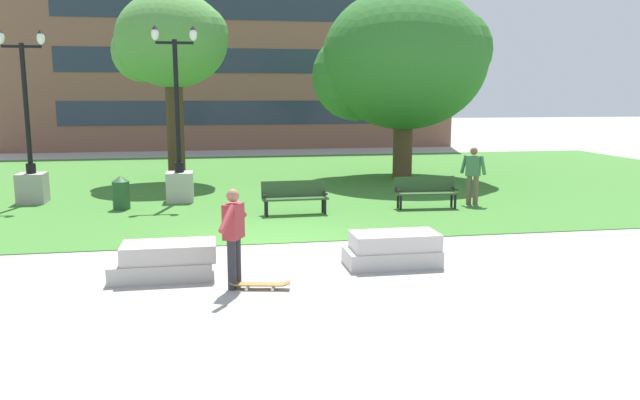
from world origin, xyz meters
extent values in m
plane|color=#A3A09B|center=(0.00, 0.00, 0.00)|extent=(140.00, 140.00, 0.00)
cube|color=#3D752D|center=(0.00, 10.00, 0.01)|extent=(40.00, 20.00, 0.02)
cube|color=#B2ADA3|center=(-2.33, -2.19, 0.16)|extent=(1.80, 0.90, 0.32)
cube|color=#BBB6AB|center=(-2.19, -2.19, 0.48)|extent=(1.66, 0.83, 0.32)
cube|color=#BCB7B2|center=(1.99, -2.11, 0.16)|extent=(1.80, 0.90, 0.32)
cube|color=beige|center=(2.05, -2.11, 0.48)|extent=(1.66, 0.83, 0.32)
cylinder|color=#28282D|center=(-1.02, -2.93, 0.43)|extent=(0.15, 0.15, 0.86)
cylinder|color=#28282D|center=(-1.11, -3.10, 0.43)|extent=(0.15, 0.15, 0.86)
cube|color=maroon|center=(-1.06, -3.02, 1.16)|extent=(0.40, 0.47, 0.60)
cylinder|color=maroon|center=(-0.94, -2.56, 1.30)|extent=(0.32, 0.49, 0.41)
cylinder|color=maroon|center=(-1.18, -3.47, 1.30)|extent=(0.32, 0.49, 0.41)
sphere|color=#9E7051|center=(-1.06, -3.02, 1.60)|extent=(0.22, 0.22, 0.22)
cube|color=olive|center=(-0.64, -3.18, 0.09)|extent=(0.82, 0.36, 0.02)
cube|color=olive|center=(-0.20, -3.27, 0.11)|extent=(0.16, 0.22, 0.06)
cube|color=olive|center=(-1.08, -3.09, 0.11)|extent=(0.16, 0.22, 0.06)
cylinder|color=silver|center=(-0.40, -3.12, 0.03)|extent=(0.06, 0.04, 0.06)
cylinder|color=silver|center=(-0.45, -3.33, 0.03)|extent=(0.06, 0.04, 0.06)
cylinder|color=silver|center=(-0.83, -3.03, 0.03)|extent=(0.06, 0.04, 0.06)
cylinder|color=silver|center=(-0.88, -3.24, 0.03)|extent=(0.06, 0.04, 0.06)
cube|color=#284723|center=(0.86, 3.24, 0.46)|extent=(1.81, 0.48, 0.05)
cube|color=#284723|center=(0.85, 3.49, 0.69)|extent=(1.80, 0.17, 0.46)
cube|color=black|center=(0.02, 3.22, 0.58)|extent=(0.07, 0.40, 0.04)
cube|color=black|center=(1.70, 3.26, 0.58)|extent=(0.07, 0.40, 0.04)
cylinder|color=black|center=(0.06, 3.06, 0.23)|extent=(0.07, 0.07, 0.41)
cylinder|color=black|center=(1.66, 3.10, 0.23)|extent=(0.07, 0.07, 0.41)
cylinder|color=black|center=(0.05, 3.38, 0.23)|extent=(0.07, 0.07, 0.41)
cylinder|color=black|center=(1.65, 3.42, 0.23)|extent=(0.07, 0.07, 0.41)
cube|color=#284723|center=(4.70, 3.47, 0.46)|extent=(1.82, 0.54, 0.05)
cube|color=#284723|center=(4.72, 3.72, 0.69)|extent=(1.80, 0.23, 0.46)
cube|color=black|center=(3.86, 3.52, 0.58)|extent=(0.08, 0.40, 0.04)
cube|color=black|center=(5.54, 3.42, 0.58)|extent=(0.08, 0.40, 0.04)
cylinder|color=black|center=(3.89, 3.35, 0.23)|extent=(0.07, 0.07, 0.41)
cylinder|color=black|center=(5.49, 3.26, 0.23)|extent=(0.07, 0.07, 0.41)
cylinder|color=black|center=(3.91, 3.67, 0.23)|extent=(0.07, 0.07, 0.41)
cylinder|color=black|center=(5.51, 3.58, 0.23)|extent=(0.07, 0.07, 0.41)
cube|color=gray|center=(-6.72, 6.50, 0.47)|extent=(0.80, 0.80, 0.90)
cylinder|color=black|center=(-6.72, 6.50, 1.07)|extent=(0.28, 0.28, 0.30)
cylinder|color=black|center=(-6.72, 6.50, 2.83)|extent=(0.14, 0.14, 3.83)
cube|color=black|center=(-6.72, 6.50, 4.65)|extent=(1.10, 0.08, 0.08)
ellipsoid|color=white|center=(-7.27, 6.50, 4.89)|extent=(0.22, 0.22, 0.36)
cone|color=black|center=(-7.27, 6.50, 5.08)|extent=(0.20, 0.20, 0.13)
ellipsoid|color=white|center=(-6.17, 6.50, 4.89)|extent=(0.22, 0.22, 0.36)
cone|color=black|center=(-6.17, 6.50, 5.08)|extent=(0.20, 0.20, 0.13)
cube|color=#ADA89E|center=(-2.33, 5.99, 0.47)|extent=(0.80, 0.80, 0.90)
cylinder|color=black|center=(-2.33, 5.99, 1.07)|extent=(0.28, 0.28, 0.30)
cylinder|color=black|center=(-2.33, 5.99, 2.90)|extent=(0.14, 0.14, 3.95)
cube|color=black|center=(-2.33, 5.99, 4.77)|extent=(1.10, 0.08, 0.08)
ellipsoid|color=white|center=(-2.88, 5.99, 5.01)|extent=(0.22, 0.22, 0.36)
cone|color=black|center=(-2.88, 5.99, 5.21)|extent=(0.20, 0.20, 0.13)
ellipsoid|color=white|center=(-1.78, 5.99, 5.01)|extent=(0.22, 0.22, 0.36)
cone|color=black|center=(-1.78, 5.99, 5.21)|extent=(0.20, 0.20, 0.13)
cylinder|color=#4C3823|center=(6.08, 10.12, 1.44)|extent=(0.76, 0.76, 2.84)
ellipsoid|color=#2D6B28|center=(6.08, 10.12, 4.60)|extent=(6.33, 6.33, 5.38)
sphere|color=#2D6B28|center=(4.34, 10.75, 3.97)|extent=(3.48, 3.48, 3.48)
sphere|color=#2D6B28|center=(7.66, 9.49, 4.92)|extent=(3.17, 3.17, 3.17)
cylinder|color=#42301E|center=(-2.63, 10.67, 2.07)|extent=(0.64, 0.64, 4.10)
ellipsoid|color=#4C893D|center=(-2.63, 10.67, 5.24)|extent=(4.07, 4.07, 3.46)
sphere|color=#4C893D|center=(-3.75, 11.08, 4.83)|extent=(2.24, 2.24, 2.24)
sphere|color=#4C893D|center=(-1.62, 10.26, 5.44)|extent=(2.04, 2.04, 2.04)
cylinder|color=#234C28|center=(-3.93, 4.92, 0.42)|extent=(0.48, 0.48, 0.80)
cone|color=#234C28|center=(-3.93, 4.92, 0.90)|extent=(0.49, 0.49, 0.16)
cylinder|color=brown|center=(6.19, 3.92, 0.45)|extent=(0.15, 0.15, 0.86)
cylinder|color=brown|center=(6.35, 3.80, 0.45)|extent=(0.15, 0.15, 0.86)
cube|color=#3D7047|center=(6.27, 3.86, 1.18)|extent=(0.46, 0.43, 0.60)
cylinder|color=#3D7047|center=(6.06, 4.07, 1.21)|extent=(0.23, 0.21, 0.56)
cylinder|color=#3D7047|center=(6.48, 3.65, 1.21)|extent=(0.23, 0.21, 0.56)
sphere|color=brown|center=(6.27, 3.86, 1.62)|extent=(0.22, 0.22, 0.22)
cube|color=brown|center=(0.27, 24.50, 5.61)|extent=(26.84, 1.00, 11.22)
cube|color=#232D3D|center=(0.27, 23.98, 2.20)|extent=(20.13, 0.03, 1.40)
cube|color=#232D3D|center=(0.27, 23.98, 5.20)|extent=(20.13, 0.03, 1.40)
cube|color=#232D3D|center=(0.27, 23.98, 8.20)|extent=(20.13, 0.03, 1.40)
camera|label=1|loc=(-1.44, -13.39, 3.27)|focal=35.00mm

